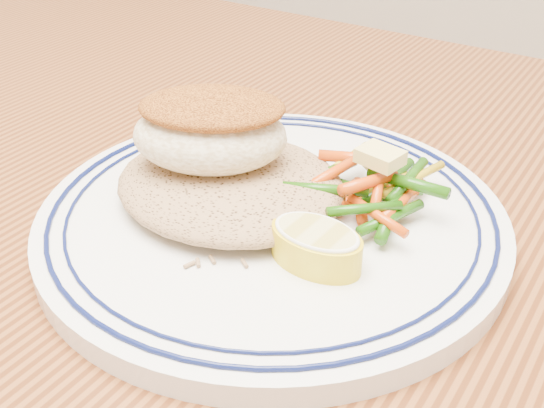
{
  "coord_description": "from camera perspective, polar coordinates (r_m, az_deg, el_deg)",
  "views": [
    {
      "loc": [
        0.2,
        -0.27,
        0.99
      ],
      "look_at": [
        0.0,
        0.03,
        0.77
      ],
      "focal_mm": 45.0,
      "sensor_mm": 36.0,
      "label": 1
    }
  ],
  "objects": [
    {
      "name": "dining_table",
      "position": [
        0.48,
        -2.6,
        -13.77
      ],
      "size": [
        1.5,
        0.9,
        0.75
      ],
      "color": "#522610",
      "rests_on": "ground"
    },
    {
      "name": "plate",
      "position": [
        0.43,
        0.0,
        -1.19
      ],
      "size": [
        0.29,
        0.29,
        0.02
      ],
      "color": "silver",
      "rests_on": "dining_table"
    },
    {
      "name": "rice_pilaf",
      "position": [
        0.43,
        -3.5,
        1.98
      ],
      "size": [
        0.15,
        0.13,
        0.03
      ],
      "primitive_type": "ellipsoid",
      "color": "olive",
      "rests_on": "plate"
    },
    {
      "name": "fish_fillet",
      "position": [
        0.42,
        -5.18,
        6.3
      ],
      "size": [
        0.12,
        0.11,
        0.05
      ],
      "color": "#EDE3C4",
      "rests_on": "rice_pilaf"
    },
    {
      "name": "vegetable_pile",
      "position": [
        0.43,
        8.26,
        1.36
      ],
      "size": [
        0.1,
        0.1,
        0.03
      ],
      "color": "#C53E09",
      "rests_on": "plate"
    },
    {
      "name": "butter_pat",
      "position": [
        0.42,
        9.04,
        3.94
      ],
      "size": [
        0.03,
        0.02,
        0.01
      ],
      "primitive_type": "cube",
      "rotation": [
        0.0,
        0.0,
        -0.19
      ],
      "color": "#ECD973",
      "rests_on": "vegetable_pile"
    },
    {
      "name": "lemon_wedge",
      "position": [
        0.38,
        3.73,
        -3.4
      ],
      "size": [
        0.06,
        0.05,
        0.02
      ],
      "color": "yellow",
      "rests_on": "plate"
    }
  ]
}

